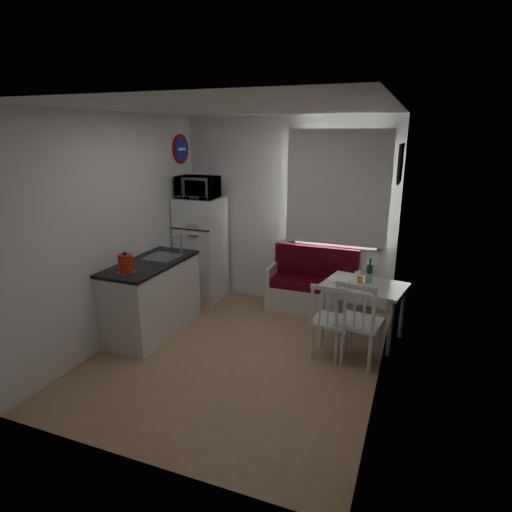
{
  "coord_description": "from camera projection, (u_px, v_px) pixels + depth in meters",
  "views": [
    {
      "loc": [
        1.73,
        -3.91,
        2.38
      ],
      "look_at": [
        0.02,
        0.5,
        1.01
      ],
      "focal_mm": 30.0,
      "sensor_mm": 36.0,
      "label": 1
    }
  ],
  "objects": [
    {
      "name": "wall_sign",
      "position": [
        181.0,
        149.0,
        5.97
      ],
      "size": [
        0.03,
        0.4,
        0.4
      ],
      "primitive_type": "cylinder",
      "rotation": [
        0.0,
        1.57,
        0.0
      ],
      "color": "#1C25AB",
      "rests_on": "wall_left"
    },
    {
      "name": "chair_right",
      "position": [
        359.0,
        315.0,
        4.38
      ],
      "size": [
        0.5,
        0.49,
        0.5
      ],
      "rotation": [
        0.0,
        0.0,
        -0.16
      ],
      "color": "silver",
      "rests_on": "floor"
    },
    {
      "name": "wall_left",
      "position": [
        117.0,
        230.0,
        4.92
      ],
      "size": [
        0.02,
        3.5,
        2.6
      ],
      "primitive_type": "cube",
      "color": "white",
      "rests_on": "floor"
    },
    {
      "name": "dining_table",
      "position": [
        364.0,
        290.0,
        4.98
      ],
      "size": [
        1.01,
        0.79,
        0.68
      ],
      "rotation": [
        0.0,
        0.0,
        -0.18
      ],
      "color": "silver",
      "rests_on": "floor"
    },
    {
      "name": "drinking_glass_blue",
      "position": [
        369.0,
        279.0,
        4.98
      ],
      "size": [
        0.07,
        0.07,
        0.11
      ],
      "primitive_type": "cylinder",
      "color": "#89C0E9",
      "rests_on": "dining_table"
    },
    {
      "name": "plate",
      "position": [
        339.0,
        280.0,
        5.08
      ],
      "size": [
        0.26,
        0.26,
        0.02
      ],
      "primitive_type": "cylinder",
      "color": "white",
      "rests_on": "dining_table"
    },
    {
      "name": "wall_right",
      "position": [
        388.0,
        256.0,
        3.88
      ],
      "size": [
        0.02,
        3.5,
        2.6
      ],
      "primitive_type": "cube",
      "color": "white",
      "rests_on": "floor"
    },
    {
      "name": "kettle",
      "position": [
        126.0,
        264.0,
        4.57
      ],
      "size": [
        0.19,
        0.19,
        0.25
      ],
      "primitive_type": "cylinder",
      "color": "#AC290D",
      "rests_on": "kitchen_counter"
    },
    {
      "name": "wine_bottle",
      "position": [
        370.0,
        270.0,
        5.0
      ],
      "size": [
        0.07,
        0.07,
        0.29
      ],
      "primitive_type": null,
      "color": "#133D23",
      "rests_on": "dining_table"
    },
    {
      "name": "floor",
      "position": [
        238.0,
        354.0,
        4.76
      ],
      "size": [
        3.0,
        3.5,
        0.02
      ],
      "primitive_type": "cube",
      "color": "tan",
      "rests_on": "ground"
    },
    {
      "name": "ceiling",
      "position": [
        235.0,
        108.0,
        4.04
      ],
      "size": [
        3.0,
        3.5,
        0.02
      ],
      "primitive_type": "cube",
      "color": "white",
      "rests_on": "wall_back"
    },
    {
      "name": "picture_frame",
      "position": [
        400.0,
        163.0,
        4.66
      ],
      "size": [
        0.04,
        0.52,
        0.42
      ],
      "primitive_type": "cube",
      "color": "black",
      "rests_on": "wall_right"
    },
    {
      "name": "microwave",
      "position": [
        198.0,
        187.0,
        5.92
      ],
      "size": [
        0.55,
        0.37,
        0.3
      ],
      "primitive_type": "imported",
      "color": "white",
      "rests_on": "fridge"
    },
    {
      "name": "wall_front",
      "position": [
        131.0,
        301.0,
        2.83
      ],
      "size": [
        3.0,
        0.02,
        2.6
      ],
      "primitive_type": "cube",
      "color": "white",
      "rests_on": "floor"
    },
    {
      "name": "bench",
      "position": [
        313.0,
        290.0,
        5.87
      ],
      "size": [
        1.22,
        0.47,
        0.88
      ],
      "color": "silver",
      "rests_on": "floor"
    },
    {
      "name": "fridge",
      "position": [
        202.0,
        249.0,
        6.22
      ],
      "size": [
        0.6,
        0.6,
        1.49
      ],
      "primitive_type": "cube",
      "color": "white",
      "rests_on": "floor"
    },
    {
      "name": "kitchen_counter",
      "position": [
        152.0,
        297.0,
        5.19
      ],
      "size": [
        0.62,
        1.32,
        1.16
      ],
      "color": "silver",
      "rests_on": "floor"
    },
    {
      "name": "wall_back",
      "position": [
        287.0,
        212.0,
        5.96
      ],
      "size": [
        3.0,
        0.02,
        2.6
      ],
      "primitive_type": "cube",
      "color": "white",
      "rests_on": "floor"
    },
    {
      "name": "drinking_glass_orange",
      "position": [
        360.0,
        281.0,
        4.92
      ],
      "size": [
        0.06,
        0.06,
        0.1
      ],
      "primitive_type": "cylinder",
      "color": "orange",
      "rests_on": "dining_table"
    },
    {
      "name": "curtain",
      "position": [
        337.0,
        189.0,
        5.53
      ],
      "size": [
        1.35,
        0.02,
        1.5
      ],
      "primitive_type": "cube",
      "color": "white",
      "rests_on": "wall_back"
    },
    {
      "name": "window",
      "position": [
        338.0,
        192.0,
        5.6
      ],
      "size": [
        1.22,
        0.06,
        1.47
      ],
      "primitive_type": "cube",
      "color": "silver",
      "rests_on": "wall_back"
    },
    {
      "name": "chair_left",
      "position": [
        331.0,
        314.0,
        4.5
      ],
      "size": [
        0.45,
        0.43,
        0.47
      ],
      "rotation": [
        0.0,
        0.0,
        -0.11
      ],
      "color": "silver",
      "rests_on": "floor"
    }
  ]
}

